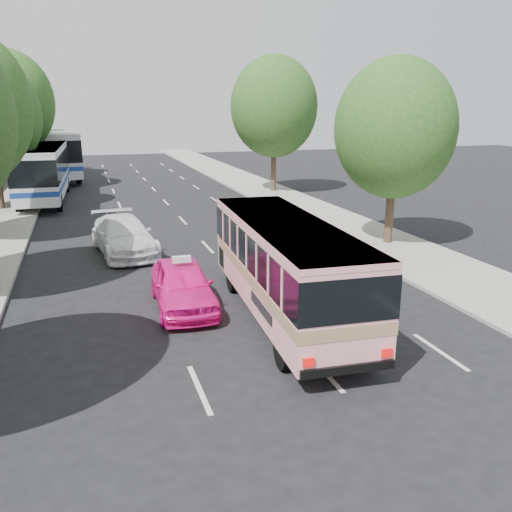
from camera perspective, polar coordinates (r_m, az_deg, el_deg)
name	(u,v)px	position (r m, az deg, el deg)	size (l,w,h in m)	color
ground	(255,341)	(14.26, -0.10, -8.96)	(120.00, 120.00, 0.00)	black
sidewalk_left	(0,216)	(33.21, -25.39, 3.85)	(4.00, 90.00, 0.15)	#9E998E
sidewalk_right	(287,200)	(35.17, 3.25, 5.86)	(4.00, 90.00, 0.12)	#9E998E
tree_left_e	(8,99)	(42.56, -24.65, 14.82)	(6.30, 6.30, 9.82)	#38281E
tree_left_f	(17,105)	(50.54, -23.83, 14.30)	(5.88, 5.88, 9.16)	#38281E
tree_right_near	(398,124)	(23.98, 14.70, 13.31)	(5.10, 5.10, 7.95)	#38281E
tree_right_far	(275,103)	(38.58, 2.06, 15.77)	(6.00, 6.00, 9.35)	#38281E
pink_bus	(285,259)	(15.21, 3.09, -0.35)	(2.76, 8.97, 2.83)	pink
pink_taxi	(183,285)	(16.43, -7.74, -3.05)	(1.70, 4.22, 1.44)	#FF1696
white_pickup	(124,236)	(23.07, -13.76, 2.11)	(2.09, 5.15, 1.50)	white
tour_coach_front	(43,168)	(37.55, -21.50, 8.61)	(2.94, 11.83, 3.51)	silver
tour_coach_rear	(53,150)	(49.33, -20.56, 10.37)	(4.57, 13.40, 3.93)	silver
taxi_roof_sign	(182,259)	(16.19, -7.84, -0.34)	(0.55, 0.18, 0.18)	silver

